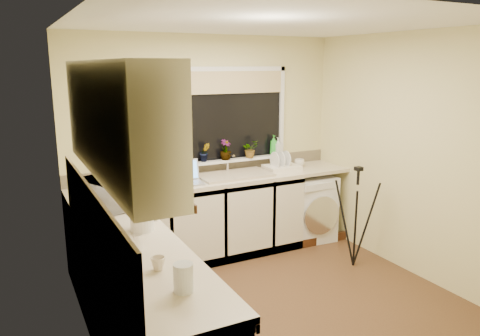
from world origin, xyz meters
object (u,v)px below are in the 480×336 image
dish_rack (282,168)px  soap_bottle_green (274,145)px  plant_c (226,150)px  kettle (142,216)px  glass_jug (183,278)px  laptop (186,177)px  steel_jar (137,242)px  cup_back (299,163)px  soap_bottle_clear (278,146)px  cup_left (158,263)px  plant_b (205,152)px  washing_machine (307,207)px  microwave (105,194)px  plant_d (250,149)px  tripod (356,217)px

dish_rack → soap_bottle_green: bearing=89.2°
dish_rack → plant_c: size_ratio=1.68×
kettle → glass_jug: (-0.06, -1.05, -0.03)m
dish_rack → laptop: bearing=-175.9°
steel_jar → kettle: bearing=69.2°
laptop → kettle: 1.44m
kettle → cup_back: bearing=29.3°
dish_rack → soap_bottle_clear: soap_bottle_clear is taller
laptop → cup_left: laptop is taller
dish_rack → plant_b: bearing=168.3°
kettle → dish_rack: 2.37m
plant_c → soap_bottle_green: soap_bottle_green is taller
glass_jug → washing_machine: bearing=42.7°
cup_left → laptop: bearing=64.8°
dish_rack → steel_jar: steel_jar is taller
microwave → cup_left: bearing=157.5°
plant_c → cup_left: plant_c is taller
dish_rack → soap_bottle_green: soap_bottle_green is taller
glass_jug → dish_rack: bearing=47.7°
washing_machine → soap_bottle_clear: soap_bottle_clear is taller
washing_machine → dish_rack: 0.64m
glass_jug → soap_bottle_clear: 3.27m
plant_d → soap_bottle_clear: (0.39, 0.00, 0.00)m
plant_b → cup_left: size_ratio=2.40×
laptop → steel_jar: (-0.93, -1.53, -0.01)m
tripod → cup_back: size_ratio=8.91×
dish_rack → microwave: microwave is taller
soap_bottle_clear → plant_d: bearing=-179.9°
cup_back → cup_left: bearing=-140.1°
laptop → soap_bottle_green: 1.27m
tripod → microwave: (-2.50, 0.36, 0.49)m
plant_b → plant_d: size_ratio=1.04×
steel_jar → dish_rack: bearing=36.2°
plant_c → plant_b: bearing=175.4°
soap_bottle_green → soap_bottle_clear: 0.06m
kettle → steel_jar: size_ratio=2.26×
dish_rack → glass_jug: bearing=-129.9°
kettle → soap_bottle_green: soap_bottle_green is taller
plant_d → soap_bottle_clear: 0.39m
cup_back → plant_c: bearing=171.1°
cup_back → steel_jar: bearing=-146.2°
glass_jug → plant_d: bearing=54.7°
kettle → cup_back: 2.64m
laptop → soap_bottle_clear: (1.28, 0.22, 0.19)m
glass_jug → plant_d: 3.03m
plant_b → glass_jug: bearing=-115.4°
glass_jug → microwave: microwave is taller
kettle → dish_rack: bearing=31.5°
laptop → soap_bottle_clear: 1.31m
plant_d → glass_jug: bearing=-125.3°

